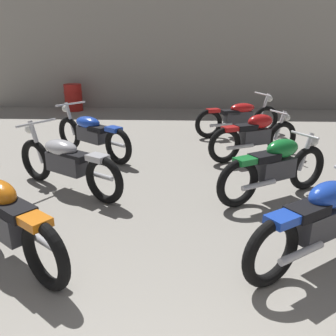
# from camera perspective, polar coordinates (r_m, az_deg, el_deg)

# --- Properties ---
(back_wall) EXTENTS (12.99, 0.24, 3.60)m
(back_wall) POSITION_cam_1_polar(r_m,az_deg,el_deg) (12.15, 1.70, 18.10)
(back_wall) COLOR #9E998E
(back_wall) RESTS_ON ground
(motorcycle_left_row_1) EXTENTS (1.63, 1.28, 0.88)m
(motorcycle_left_row_1) POSITION_cam_1_polar(r_m,az_deg,el_deg) (3.83, -24.60, -7.58)
(motorcycle_left_row_1) COLOR black
(motorcycle_left_row_1) RESTS_ON ground
(motorcycle_left_row_2) EXTENTS (1.89, 1.26, 0.97)m
(motorcycle_left_row_2) POSITION_cam_1_polar(r_m,az_deg,el_deg) (5.37, -16.10, 0.99)
(motorcycle_left_row_2) COLOR black
(motorcycle_left_row_2) RESTS_ON ground
(motorcycle_left_row_3) EXTENTS (1.77, 1.43, 0.97)m
(motorcycle_left_row_3) POSITION_cam_1_polar(r_m,az_deg,el_deg) (6.98, -12.24, 5.49)
(motorcycle_left_row_3) COLOR black
(motorcycle_left_row_3) RESTS_ON ground
(motorcycle_right_row_1) EXTENTS (1.68, 1.22, 0.88)m
(motorcycle_right_row_1) POSITION_cam_1_polar(r_m,az_deg,el_deg) (3.76, 23.29, -7.88)
(motorcycle_right_row_1) COLOR black
(motorcycle_right_row_1) RESTS_ON ground
(motorcycle_right_row_2) EXTENTS (1.75, 1.11, 0.88)m
(motorcycle_right_row_2) POSITION_cam_1_polar(r_m,az_deg,el_deg) (5.15, 16.99, 0.18)
(motorcycle_right_row_2) COLOR black
(motorcycle_right_row_2) RESTS_ON ground
(motorcycle_right_row_3) EXTENTS (1.82, 0.96, 0.88)m
(motorcycle_right_row_3) POSITION_cam_1_polar(r_m,az_deg,el_deg) (6.84, 13.88, 5.15)
(motorcycle_right_row_3) COLOR black
(motorcycle_right_row_3) RESTS_ON ground
(motorcycle_right_row_4) EXTENTS (2.07, 0.96, 0.97)m
(motorcycle_right_row_4) POSITION_cam_1_polar(r_m,az_deg,el_deg) (8.57, 11.33, 8.10)
(motorcycle_right_row_4) COLOR black
(motorcycle_right_row_4) RESTS_ON ground
(oil_drum) EXTENTS (0.59, 0.59, 0.85)m
(oil_drum) POSITION_cam_1_polar(r_m,az_deg,el_deg) (12.09, -15.00, 10.92)
(oil_drum) COLOR red
(oil_drum) RESTS_ON ground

